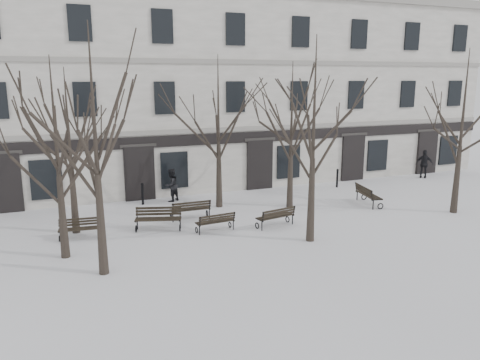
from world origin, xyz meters
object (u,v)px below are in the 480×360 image
tree_2 (314,116)px  bench_2 (276,216)px  bench_0 (79,228)px  bench_5 (367,194)px  bench_3 (158,218)px  bench_4 (191,209)px  tree_0 (56,135)px  bench_1 (216,221)px  tree_3 (463,112)px  tree_1 (94,122)px

tree_2 → bench_2: bearing=103.3°
tree_2 → bench_0: bearing=156.6°
bench_2 → bench_5: 6.23m
bench_3 → bench_2: bearing=-0.1°
bench_4 → bench_5: bearing=175.0°
tree_0 → bench_0: 4.55m
tree_2 → bench_4: tree_2 is taller
bench_1 → bench_5: bearing=-177.5°
tree_0 → bench_1: (6.05, 0.70, -4.05)m
bench_4 → bench_0: bearing=9.9°
bench_2 → bench_0: bearing=-22.6°
tree_3 → bench_3: size_ratio=3.78×
bench_0 → bench_3: bench_3 is taller
bench_0 → bench_5: size_ratio=0.81×
bench_4 → bench_1: bearing=103.9°
bench_0 → bench_2: 8.29m
bench_5 → bench_1: bearing=109.3°
tree_1 → bench_1: (4.90, 2.75, -4.63)m
tree_3 → bench_3: 14.86m
tree_2 → bench_0: tree_2 is taller
tree_0 → bench_0: bearing=72.8°
bench_2 → bench_3: bearing=-28.5°
bench_0 → bench_2: size_ratio=0.90×
tree_0 → bench_3: bearing=25.9°
tree_2 → bench_0: 10.45m
bench_3 → bench_5: size_ratio=0.99×
tree_0 → tree_2: 9.42m
tree_0 → tree_2: tree_2 is taller
bench_0 → bench_3: bearing=4.4°
bench_0 → tree_0: bearing=-100.9°
tree_3 → tree_0: bearing=177.4°
tree_2 → bench_5: size_ratio=3.87×
tree_2 → bench_3: 7.89m
bench_0 → tree_2: bearing=-17.1°
tree_1 → tree_3: size_ratio=1.05×
tree_0 → bench_1: size_ratio=4.20×
tree_3 → bench_0: 17.97m
tree_1 → bench_3: bearing=55.5°
tree_2 → bench_3: size_ratio=3.90×
tree_2 → bench_4: bearing=128.9°
bench_4 → bench_5: size_ratio=0.89×
bench_3 → bench_5: bearing=17.4°
tree_1 → bench_1: bearing=29.3°
tree_1 → bench_2: (7.58, 2.39, -4.60)m
bench_1 → bench_3: (-2.21, 1.16, 0.08)m
tree_1 → bench_3: tree_1 is taller
tree_0 → bench_5: tree_0 is taller
bench_1 → bench_0: bearing=-18.7°
tree_3 → bench_0: (-17.20, 2.79, -4.41)m
bench_1 → tree_2: bearing=136.6°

